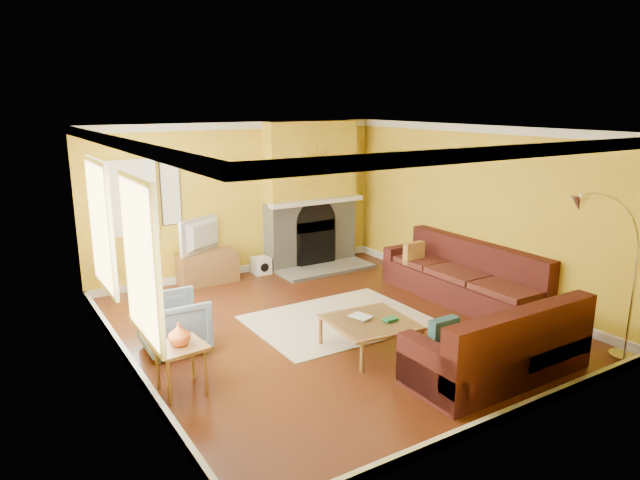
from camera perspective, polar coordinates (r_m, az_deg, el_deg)
floor at (r=8.09m, az=1.15°, el=-8.55°), size 5.50×6.00×0.02m
ceiling at (r=7.49m, az=1.25°, el=11.06°), size 5.50×6.00×0.02m
wall_back at (r=10.28m, az=-8.04°, el=4.06°), size 5.50×0.02×2.70m
wall_front at (r=5.51m, az=18.67°, el=-5.15°), size 5.50×0.02×2.70m
wall_left at (r=6.63m, az=-19.21°, el=-2.02°), size 0.02×6.00×2.70m
wall_right at (r=9.45m, az=15.37°, el=2.83°), size 0.02×6.00×2.70m
baseboard at (r=8.07m, az=1.15°, el=-8.09°), size 5.50×6.00×0.12m
crown_molding at (r=7.50m, az=1.25°, el=10.52°), size 5.50×6.00×0.12m
window_left_near at (r=7.84m, az=-21.19°, el=1.32°), size 0.06×1.22×1.72m
window_left_far at (r=6.03m, az=-17.64°, el=-1.95°), size 0.06×1.22×1.72m
window_back at (r=9.60m, az=-18.38°, el=4.01°), size 0.82×0.06×1.22m
wall_art at (r=9.77m, az=-14.71°, el=4.72°), size 0.34×0.04×1.14m
fireplace at (r=10.71m, az=-0.96°, el=4.59°), size 1.80×0.40×2.70m
mantel at (r=10.53m, az=-0.28°, el=3.87°), size 1.92×0.22×0.08m
hearth at (r=10.55m, az=0.61°, el=-2.92°), size 1.80×0.70×0.06m
sunburst at (r=10.44m, az=-0.31°, el=7.67°), size 0.70×0.04×0.70m
rug at (r=8.24m, az=1.79°, el=-8.00°), size 2.40×1.80×0.02m
sectional_sofa at (r=8.09m, az=11.36°, el=-5.36°), size 3.07×3.90×0.90m
coffee_table at (r=7.30m, az=5.00°, el=-9.41°), size 1.09×1.09×0.40m
media_console at (r=10.00m, az=-11.18°, el=-2.68°), size 1.00×0.45×0.55m
tv at (r=9.85m, az=-11.34°, el=0.50°), size 0.96×0.61×0.59m
subwoofer at (r=10.40m, az=-5.93°, el=-2.55°), size 0.30×0.30×0.30m
armchair at (r=7.44m, az=-14.34°, el=-8.04°), size 0.79×0.77×0.71m
side_table at (r=6.42m, az=-13.69°, el=-12.41°), size 0.54×0.54×0.55m
vase at (r=6.26m, az=-13.90°, el=-9.12°), size 0.29×0.29×0.25m
book at (r=7.21m, az=3.60°, el=-7.88°), size 0.26×0.31×0.03m
arc_lamp at (r=7.20m, az=26.77°, el=-3.92°), size 1.35×0.36×2.12m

